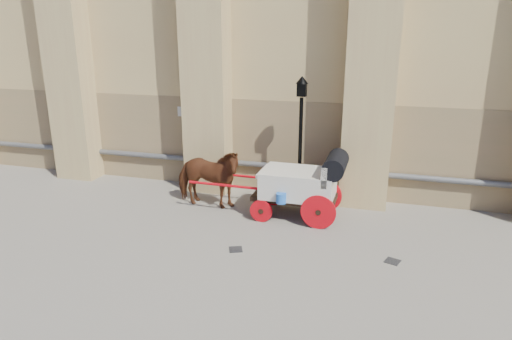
% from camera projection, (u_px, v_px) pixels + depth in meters
% --- Properties ---
extents(ground, '(90.00, 90.00, 0.00)m').
position_uv_depth(ground, '(195.00, 238.00, 11.73)').
color(ground, '#6E675C').
rests_on(ground, ground).
extents(horse, '(2.24, 1.12, 1.84)m').
position_uv_depth(horse, '(207.00, 178.00, 13.50)').
color(horse, maroon).
rests_on(horse, ground).
extents(carriage, '(4.43, 1.57, 1.93)m').
position_uv_depth(carriage, '(304.00, 182.00, 12.70)').
color(carriage, black).
rests_on(carriage, ground).
extents(street_lamp, '(0.36, 0.36, 3.87)m').
position_uv_depth(street_lamp, '(300.00, 138.00, 13.36)').
color(street_lamp, black).
rests_on(street_lamp, ground).
extents(drain_grate_near, '(0.42, 0.42, 0.01)m').
position_uv_depth(drain_grate_near, '(236.00, 249.00, 11.10)').
color(drain_grate_near, black).
rests_on(drain_grate_near, ground).
extents(drain_grate_far, '(0.41, 0.41, 0.01)m').
position_uv_depth(drain_grate_far, '(392.00, 261.00, 10.53)').
color(drain_grate_far, black).
rests_on(drain_grate_far, ground).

